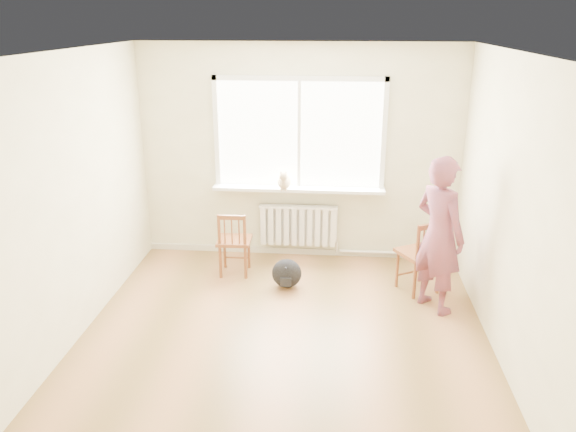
% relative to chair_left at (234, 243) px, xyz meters
% --- Properties ---
extents(floor, '(4.50, 4.50, 0.00)m').
position_rel_chair_left_xyz_m(floor, '(0.73, -1.55, -0.41)').
color(floor, '#A87045').
rests_on(floor, ground).
extents(ceiling, '(4.50, 4.50, 0.00)m').
position_rel_chair_left_xyz_m(ceiling, '(0.73, -1.55, 2.29)').
color(ceiling, white).
rests_on(ceiling, back_wall).
extents(back_wall, '(4.00, 0.01, 2.70)m').
position_rel_chair_left_xyz_m(back_wall, '(0.73, 0.70, 0.94)').
color(back_wall, beige).
rests_on(back_wall, ground).
extents(window, '(2.12, 0.05, 1.42)m').
position_rel_chair_left_xyz_m(window, '(0.73, 0.68, 1.26)').
color(window, white).
rests_on(window, back_wall).
extents(windowsill, '(2.15, 0.22, 0.04)m').
position_rel_chair_left_xyz_m(windowsill, '(0.73, 0.59, 0.52)').
color(windowsill, white).
rests_on(windowsill, back_wall).
extents(radiator, '(1.00, 0.12, 0.55)m').
position_rel_chair_left_xyz_m(radiator, '(0.73, 0.61, 0.03)').
color(radiator, white).
rests_on(radiator, back_wall).
extents(heating_pipe, '(1.40, 0.04, 0.04)m').
position_rel_chair_left_xyz_m(heating_pipe, '(1.98, 0.64, -0.33)').
color(heating_pipe, silver).
rests_on(heating_pipe, back_wall).
extents(baseboard, '(4.00, 0.03, 0.08)m').
position_rel_chair_left_xyz_m(baseboard, '(0.73, 0.69, -0.37)').
color(baseboard, beige).
rests_on(baseboard, ground).
extents(chair_left, '(0.41, 0.39, 0.80)m').
position_rel_chair_left_xyz_m(chair_left, '(0.00, 0.00, 0.00)').
color(chair_left, brown).
rests_on(chair_left, floor).
extents(chair_right, '(0.58, 0.57, 0.87)m').
position_rel_chair_left_xyz_m(chair_right, '(2.19, -0.26, 0.03)').
color(chair_right, brown).
rests_on(chair_right, floor).
extents(person, '(0.69, 0.73, 1.68)m').
position_rel_chair_left_xyz_m(person, '(2.28, -0.62, 0.44)').
color(person, '#C44441').
rests_on(person, floor).
extents(cat, '(0.18, 0.40, 0.27)m').
position_rel_chair_left_xyz_m(cat, '(0.56, 0.51, 0.65)').
color(cat, beige).
rests_on(cat, windowsill).
extents(backpack, '(0.40, 0.34, 0.34)m').
position_rel_chair_left_xyz_m(backpack, '(0.66, -0.28, -0.23)').
color(backpack, black).
rests_on(backpack, floor).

